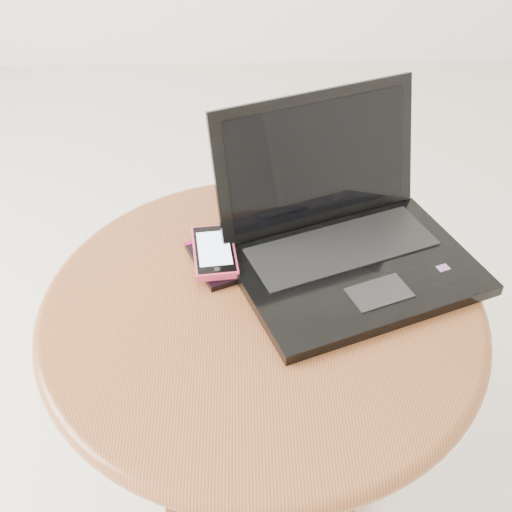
{
  "coord_description": "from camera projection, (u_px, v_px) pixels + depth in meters",
  "views": [
    {
      "loc": [
        0.03,
        -0.72,
        1.2
      ],
      "look_at": [
        0.04,
        0.01,
        0.59
      ],
      "focal_mm": 45.86,
      "sensor_mm": 36.0,
      "label": 1
    }
  ],
  "objects": [
    {
      "name": "table",
      "position": [
        261.0,
        353.0,
        1.04
      ],
      "size": [
        0.66,
        0.66,
        0.53
      ],
      "color": "#533016",
      "rests_on": "ground"
    },
    {
      "name": "laptop",
      "position": [
        345.0,
        238.0,
        1.01
      ],
      "size": [
        0.44,
        0.41,
        0.23
      ],
      "color": "black",
      "rests_on": "table"
    },
    {
      "name": "phone_black",
      "position": [
        215.0,
        261.0,
        1.02
      ],
      "size": [
        0.1,
        0.13,
        0.01
      ],
      "color": "black",
      "rests_on": "table"
    },
    {
      "name": "phone_pink",
      "position": [
        214.0,
        252.0,
        1.02
      ],
      "size": [
        0.08,
        0.13,
        0.01
      ],
      "color": "#D43658",
      "rests_on": "phone_black"
    }
  ]
}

